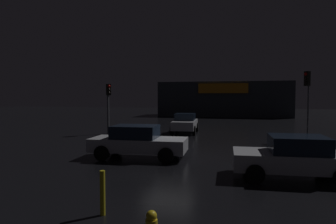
# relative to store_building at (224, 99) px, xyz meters

# --- Properties ---
(ground_plane) EXTENTS (120.00, 120.00, 0.00)m
(ground_plane) POSITION_rel_store_building_xyz_m (-0.98, -31.32, -2.51)
(ground_plane) COLOR black
(store_building) EXTENTS (18.75, 7.17, 5.01)m
(store_building) POSITION_rel_store_building_xyz_m (0.00, 0.00, 0.00)
(store_building) COLOR #33383D
(store_building) RESTS_ON ground
(traffic_signal_main) EXTENTS (0.42, 0.42, 3.85)m
(traffic_signal_main) POSITION_rel_store_building_xyz_m (-7.41, -24.37, 0.16)
(traffic_signal_main) COLOR #595B60
(traffic_signal_main) RESTS_ON ground
(traffic_signal_opposite) EXTENTS (0.42, 0.42, 4.55)m
(traffic_signal_opposite) POSITION_rel_store_building_xyz_m (6.73, -24.28, 1.02)
(traffic_signal_opposite) COLOR #595B60
(traffic_signal_opposite) RESTS_ON ground
(car_near) EXTENTS (4.55, 2.19, 1.54)m
(car_near) POSITION_rel_store_building_xyz_m (-2.16, -32.44, -1.72)
(car_near) COLOR #B7B7BF
(car_near) RESTS_ON ground
(car_far) EXTENTS (4.16, 2.22, 1.51)m
(car_far) POSITION_rel_store_building_xyz_m (4.37, -34.47, -1.74)
(car_far) COLOR #B7B7BF
(car_far) RESTS_ON ground
(car_crossing) EXTENTS (2.10, 4.02, 1.55)m
(car_crossing) POSITION_rel_store_building_xyz_m (-1.79, -22.35, -1.71)
(car_crossing) COLOR #B7B7BF
(car_crossing) RESTS_ON ground
(bollard_kerb_a) EXTENTS (0.13, 0.13, 1.10)m
(bollard_kerb_a) POSITION_rel_store_building_xyz_m (-0.70, -39.14, -1.96)
(bollard_kerb_a) COLOR gold
(bollard_kerb_a) RESTS_ON ground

